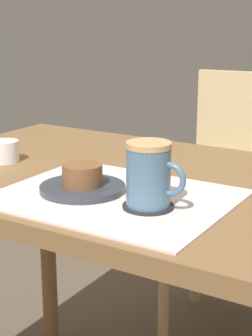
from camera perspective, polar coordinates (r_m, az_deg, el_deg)
name	(u,v)px	position (r m, az deg, el deg)	size (l,w,h in m)	color
dining_table	(160,219)	(1.22, 3.49, -5.20)	(1.23, 0.69, 0.74)	brown
wooden_chair	(241,196)	(1.92, 11.61, -2.78)	(0.47, 0.47, 0.89)	#D1B27F
placemat	(115,197)	(1.08, -1.11, -2.94)	(0.44, 0.35, 0.00)	silver
pastry_plate	(83,188)	(1.11, -4.43, -2.05)	(0.17, 0.17, 0.01)	#333842
pastry	(82,175)	(1.10, -4.46, -0.70)	(0.08, 0.08, 0.04)	brown
coffee_coaster	(148,206)	(1.02, 2.26, -3.89)	(0.09, 0.09, 0.01)	#232328
coffee_mug	(150,174)	(1.00, 2.42, -0.63)	(0.11, 0.08, 0.12)	slate
sugar_bowl	(4,151)	(1.36, -12.28, 1.68)	(0.07, 0.07, 0.05)	white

